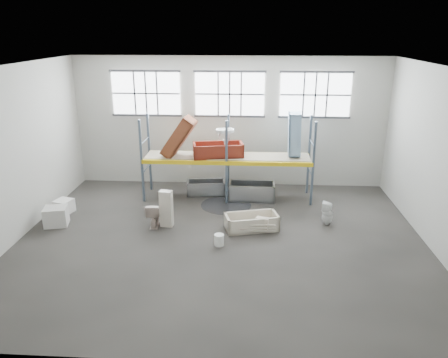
# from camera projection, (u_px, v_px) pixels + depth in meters

# --- Properties ---
(floor) EXTENTS (12.00, 10.00, 0.10)m
(floor) POSITION_uv_depth(u_px,v_px,m) (221.00, 242.00, 12.83)
(floor) COLOR #47433E
(floor) RESTS_ON ground
(ceiling) EXTENTS (12.00, 10.00, 0.10)m
(ceiling) POSITION_uv_depth(u_px,v_px,m) (220.00, 65.00, 11.15)
(ceiling) COLOR silver
(ceiling) RESTS_ON ground
(wall_back) EXTENTS (12.00, 0.10, 5.00)m
(wall_back) POSITION_uv_depth(u_px,v_px,m) (230.00, 122.00, 16.75)
(wall_back) COLOR #B6B4A9
(wall_back) RESTS_ON ground
(wall_front) EXTENTS (12.00, 0.10, 5.00)m
(wall_front) POSITION_uv_depth(u_px,v_px,m) (200.00, 246.00, 7.23)
(wall_front) COLOR #AFADA2
(wall_front) RESTS_ON ground
(wall_left) EXTENTS (0.10, 10.00, 5.00)m
(wall_left) POSITION_uv_depth(u_px,v_px,m) (10.00, 156.00, 12.35)
(wall_left) COLOR #B3B1A7
(wall_left) RESTS_ON ground
(wall_right) EXTENTS (0.10, 10.00, 5.00)m
(wall_right) POSITION_uv_depth(u_px,v_px,m) (444.00, 163.00, 11.64)
(wall_right) COLOR #A3A197
(wall_right) RESTS_ON ground
(window_left) EXTENTS (2.60, 0.04, 1.60)m
(window_left) POSITION_uv_depth(u_px,v_px,m) (146.00, 93.00, 16.47)
(window_left) COLOR white
(window_left) RESTS_ON wall_back
(window_mid) EXTENTS (2.60, 0.04, 1.60)m
(window_mid) POSITION_uv_depth(u_px,v_px,m) (230.00, 94.00, 16.28)
(window_mid) COLOR white
(window_mid) RESTS_ON wall_back
(window_right) EXTENTS (2.60, 0.04, 1.60)m
(window_right) POSITION_uv_depth(u_px,v_px,m) (315.00, 95.00, 16.10)
(window_right) COLOR white
(window_right) RESTS_ON wall_back
(rack_upright_la) EXTENTS (0.08, 0.08, 3.00)m
(rack_upright_la) POSITION_uv_depth(u_px,v_px,m) (142.00, 162.00, 15.23)
(rack_upright_la) COLOR slate
(rack_upright_la) RESTS_ON floor
(rack_upright_lb) EXTENTS (0.08, 0.08, 3.00)m
(rack_upright_lb) POSITION_uv_depth(u_px,v_px,m) (149.00, 152.00, 16.36)
(rack_upright_lb) COLOR slate
(rack_upright_lb) RESTS_ON floor
(rack_upright_ma) EXTENTS (0.08, 0.08, 3.00)m
(rack_upright_ma) POSITION_uv_depth(u_px,v_px,m) (226.00, 163.00, 15.05)
(rack_upright_ma) COLOR slate
(rack_upright_ma) RESTS_ON floor
(rack_upright_mb) EXTENTS (0.08, 0.08, 3.00)m
(rack_upright_mb) POSITION_uv_depth(u_px,v_px,m) (228.00, 154.00, 16.18)
(rack_upright_mb) COLOR slate
(rack_upright_mb) RESTS_ON floor
(rack_upright_ra) EXTENTS (0.08, 0.08, 3.00)m
(rack_upright_ra) POSITION_uv_depth(u_px,v_px,m) (313.00, 165.00, 14.88)
(rack_upright_ra) COLOR slate
(rack_upright_ra) RESTS_ON floor
(rack_upright_rb) EXTENTS (0.08, 0.08, 3.00)m
(rack_upright_rb) POSITION_uv_depth(u_px,v_px,m) (309.00, 155.00, 16.01)
(rack_upright_rb) COLOR slate
(rack_upright_rb) RESTS_ON floor
(rack_beam_front) EXTENTS (6.00, 0.10, 0.14)m
(rack_beam_front) POSITION_uv_depth(u_px,v_px,m) (226.00, 163.00, 15.05)
(rack_beam_front) COLOR yellow
(rack_beam_front) RESTS_ON floor
(rack_beam_back) EXTENTS (6.00, 0.10, 0.14)m
(rack_beam_back) POSITION_uv_depth(u_px,v_px,m) (228.00, 154.00, 16.18)
(rack_beam_back) COLOR yellow
(rack_beam_back) RESTS_ON floor
(shelf_deck) EXTENTS (5.90, 1.10, 0.03)m
(shelf_deck) POSITION_uv_depth(u_px,v_px,m) (227.00, 156.00, 15.59)
(shelf_deck) COLOR gray
(shelf_deck) RESTS_ON floor
(wet_patch) EXTENTS (1.80, 1.80, 0.00)m
(wet_patch) POSITION_uv_depth(u_px,v_px,m) (226.00, 205.00, 15.36)
(wet_patch) COLOR black
(wet_patch) RESTS_ON floor
(bathtub_beige) EXTENTS (1.77, 1.15, 0.48)m
(bathtub_beige) POSITION_uv_depth(u_px,v_px,m) (251.00, 222.00, 13.46)
(bathtub_beige) COLOR beige
(bathtub_beige) RESTS_ON floor
(cistern_spare) EXTENTS (0.44, 0.31, 0.38)m
(cistern_spare) POSITION_uv_depth(u_px,v_px,m) (262.00, 223.00, 13.26)
(cistern_spare) COLOR #F2E1C7
(cistern_spare) RESTS_ON bathtub_beige
(sink_in_tub) EXTENTS (0.57, 0.57, 0.16)m
(sink_in_tub) POSITION_uv_depth(u_px,v_px,m) (242.00, 228.00, 13.23)
(sink_in_tub) COLOR beige
(sink_in_tub) RESTS_ON bathtub_beige
(toilet_beige) EXTENTS (0.48, 0.79, 0.78)m
(toilet_beige) POSITION_uv_depth(u_px,v_px,m) (154.00, 214.00, 13.65)
(toilet_beige) COLOR beige
(toilet_beige) RESTS_ON floor
(cistern_tall) EXTENTS (0.41, 0.30, 1.19)m
(cistern_tall) POSITION_uv_depth(u_px,v_px,m) (166.00, 209.00, 13.55)
(cistern_tall) COLOR beige
(cistern_tall) RESTS_ON floor
(toilet_white) EXTENTS (0.43, 0.43, 0.77)m
(toilet_white) POSITION_uv_depth(u_px,v_px,m) (327.00, 213.00, 13.72)
(toilet_white) COLOR white
(toilet_white) RESTS_ON floor
(steel_tub_left) EXTENTS (1.47, 0.81, 0.52)m
(steel_tub_left) POSITION_uv_depth(u_px,v_px,m) (206.00, 187.00, 16.31)
(steel_tub_left) COLOR #B3B5BB
(steel_tub_left) RESTS_ON floor
(steel_tub_right) EXTENTS (1.69, 0.81, 0.61)m
(steel_tub_right) POSITION_uv_depth(u_px,v_px,m) (252.00, 191.00, 15.81)
(steel_tub_right) COLOR #ADB1B5
(steel_tub_right) RESTS_ON floor
(rust_tub_flat) EXTENTS (1.89, 1.14, 0.50)m
(rust_tub_flat) POSITION_uv_depth(u_px,v_px,m) (218.00, 150.00, 15.48)
(rust_tub_flat) COLOR maroon
(rust_tub_flat) RESTS_ON shelf_deck
(rust_tub_tilted) EXTENTS (1.35, 0.89, 1.55)m
(rust_tub_tilted) POSITION_uv_depth(u_px,v_px,m) (179.00, 137.00, 15.30)
(rust_tub_tilted) COLOR maroon
(rust_tub_tilted) RESTS_ON shelf_deck
(sink_on_shelf) EXTENTS (0.76, 0.67, 0.57)m
(sink_on_shelf) POSITION_uv_depth(u_px,v_px,m) (225.00, 144.00, 15.25)
(sink_on_shelf) COLOR silver
(sink_on_shelf) RESTS_ON rust_tub_flat
(blue_tub_upright) EXTENTS (0.51, 0.73, 1.52)m
(blue_tub_upright) POSITION_uv_depth(u_px,v_px,m) (294.00, 134.00, 15.31)
(blue_tub_upright) COLOR #82A4C5
(blue_tub_upright) RESTS_ON shelf_deck
(bucket) EXTENTS (0.30, 0.30, 0.33)m
(bucket) POSITION_uv_depth(u_px,v_px,m) (219.00, 240.00, 12.47)
(bucket) COLOR white
(bucket) RESTS_ON floor
(carton_near) EXTENTS (0.82, 0.75, 0.60)m
(carton_near) POSITION_uv_depth(u_px,v_px,m) (56.00, 216.00, 13.71)
(carton_near) COLOR beige
(carton_near) RESTS_ON floor
(carton_far) EXTENTS (0.67, 0.67, 0.45)m
(carton_far) POSITION_uv_depth(u_px,v_px,m) (64.00, 206.00, 14.68)
(carton_far) COLOR white
(carton_far) RESTS_ON floor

